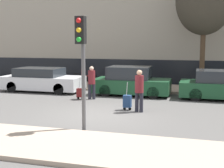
{
  "coord_description": "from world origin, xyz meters",
  "views": [
    {
      "loc": [
        3.71,
        -11.01,
        2.75
      ],
      "look_at": [
        0.1,
        1.8,
        0.95
      ],
      "focal_mm": 50.0,
      "sensor_mm": 36.0,
      "label": 1
    }
  ],
  "objects_px": {
    "trolley_left": "(80,93)",
    "parked_car_1": "(131,82)",
    "trolley_right": "(127,101)",
    "bare_tree_near_crossing": "(204,0)",
    "parked_car_0": "(42,80)",
    "parked_car_2": "(222,86)",
    "traffic_light": "(82,51)",
    "pedestrian_left": "(92,81)",
    "parked_bicycle": "(84,79)",
    "pedestrian_right": "(139,88)"
  },
  "relations": [
    {
      "from": "pedestrian_left",
      "to": "trolley_left",
      "type": "xyz_separation_m",
      "value": [
        -0.52,
        -0.19,
        -0.58
      ]
    },
    {
      "from": "pedestrian_left",
      "to": "parked_car_2",
      "type": "bearing_deg",
      "value": -4.32
    },
    {
      "from": "parked_car_1",
      "to": "trolley_left",
      "type": "bearing_deg",
      "value": -137.45
    },
    {
      "from": "parked_car_0",
      "to": "trolley_left",
      "type": "bearing_deg",
      "value": -31.06
    },
    {
      "from": "pedestrian_left",
      "to": "trolley_left",
      "type": "bearing_deg",
      "value": -179.93
    },
    {
      "from": "pedestrian_left",
      "to": "parked_bicycle",
      "type": "relative_size",
      "value": 0.9
    },
    {
      "from": "trolley_left",
      "to": "pedestrian_right",
      "type": "xyz_separation_m",
      "value": [
        3.24,
        -1.91,
        0.62
      ]
    },
    {
      "from": "trolley_right",
      "to": "parked_bicycle",
      "type": "xyz_separation_m",
      "value": [
        -4.03,
        5.76,
        0.13
      ]
    },
    {
      "from": "pedestrian_right",
      "to": "bare_tree_near_crossing",
      "type": "distance_m",
      "value": 7.85
    },
    {
      "from": "parked_car_1",
      "to": "trolley_right",
      "type": "height_order",
      "value": "parked_car_1"
    },
    {
      "from": "parked_car_1",
      "to": "parked_bicycle",
      "type": "relative_size",
      "value": 2.21
    },
    {
      "from": "parked_car_0",
      "to": "trolley_right",
      "type": "bearing_deg",
      "value": -31.72
    },
    {
      "from": "parked_bicycle",
      "to": "parked_car_1",
      "type": "bearing_deg",
      "value": -31.8
    },
    {
      "from": "parked_car_2",
      "to": "bare_tree_near_crossing",
      "type": "xyz_separation_m",
      "value": [
        -0.96,
        2.51,
        4.35
      ]
    },
    {
      "from": "trolley_right",
      "to": "traffic_light",
      "type": "distance_m",
      "value": 4.11
    },
    {
      "from": "parked_car_2",
      "to": "pedestrian_right",
      "type": "distance_m",
      "value": 5.04
    },
    {
      "from": "trolley_left",
      "to": "bare_tree_near_crossing",
      "type": "bearing_deg",
      "value": 37.89
    },
    {
      "from": "parked_car_1",
      "to": "bare_tree_near_crossing",
      "type": "relative_size",
      "value": 0.57
    },
    {
      "from": "bare_tree_near_crossing",
      "to": "pedestrian_left",
      "type": "bearing_deg",
      "value": -140.63
    },
    {
      "from": "parked_bicycle",
      "to": "pedestrian_left",
      "type": "bearing_deg",
      "value": -64.57
    },
    {
      "from": "trolley_right",
      "to": "parked_car_1",
      "type": "bearing_deg",
      "value": 99.69
    },
    {
      "from": "trolley_left",
      "to": "parked_car_1",
      "type": "bearing_deg",
      "value": 42.55
    },
    {
      "from": "trolley_left",
      "to": "parked_bicycle",
      "type": "height_order",
      "value": "parked_bicycle"
    },
    {
      "from": "parked_car_0",
      "to": "parked_bicycle",
      "type": "xyz_separation_m",
      "value": [
        1.71,
        2.21,
        -0.13
      ]
    },
    {
      "from": "parked_car_1",
      "to": "parked_bicycle",
      "type": "bearing_deg",
      "value": 148.2
    },
    {
      "from": "parked_car_1",
      "to": "trolley_right",
      "type": "xyz_separation_m",
      "value": [
        0.62,
        -3.65,
        -0.32
      ]
    },
    {
      "from": "trolley_left",
      "to": "bare_tree_near_crossing",
      "type": "distance_m",
      "value": 8.52
    },
    {
      "from": "trolley_left",
      "to": "traffic_light",
      "type": "bearing_deg",
      "value": -67.78
    },
    {
      "from": "parked_car_2",
      "to": "parked_car_1",
      "type": "bearing_deg",
      "value": 179.23
    },
    {
      "from": "pedestrian_right",
      "to": "trolley_right",
      "type": "relative_size",
      "value": 1.45
    },
    {
      "from": "pedestrian_left",
      "to": "traffic_light",
      "type": "bearing_deg",
      "value": -93.17
    },
    {
      "from": "parked_car_0",
      "to": "bare_tree_near_crossing",
      "type": "distance_m",
      "value": 10.01
    },
    {
      "from": "pedestrian_right",
      "to": "parked_car_0",
      "type": "bearing_deg",
      "value": 168.37
    },
    {
      "from": "pedestrian_left",
      "to": "bare_tree_near_crossing",
      "type": "bearing_deg",
      "value": 19.61
    },
    {
      "from": "parked_car_0",
      "to": "pedestrian_left",
      "type": "relative_size",
      "value": 2.83
    },
    {
      "from": "trolley_left",
      "to": "trolley_right",
      "type": "height_order",
      "value": "trolley_right"
    },
    {
      "from": "parked_car_2",
      "to": "traffic_light",
      "type": "distance_m",
      "value": 8.54
    },
    {
      "from": "parked_car_2",
      "to": "pedestrian_left",
      "type": "xyz_separation_m",
      "value": [
        -6.06,
        -1.67,
        0.25
      ]
    },
    {
      "from": "parked_car_1",
      "to": "parked_car_2",
      "type": "xyz_separation_m",
      "value": [
        4.48,
        -0.06,
        -0.03
      ]
    },
    {
      "from": "bare_tree_near_crossing",
      "to": "parked_car_0",
      "type": "bearing_deg",
      "value": -163.54
    },
    {
      "from": "parked_car_1",
      "to": "bare_tree_near_crossing",
      "type": "xyz_separation_m",
      "value": [
        3.52,
        2.45,
        4.32
      ]
    },
    {
      "from": "pedestrian_left",
      "to": "traffic_light",
      "type": "distance_m",
      "value": 5.84
    },
    {
      "from": "pedestrian_left",
      "to": "traffic_light",
      "type": "height_order",
      "value": "traffic_light"
    },
    {
      "from": "traffic_light",
      "to": "parked_bicycle",
      "type": "bearing_deg",
      "value": 110.4
    },
    {
      "from": "parked_car_2",
      "to": "pedestrian_right",
      "type": "relative_size",
      "value": 2.44
    },
    {
      "from": "parked_car_0",
      "to": "pedestrian_left",
      "type": "distance_m",
      "value": 3.91
    },
    {
      "from": "parked_car_1",
      "to": "trolley_right",
      "type": "bearing_deg",
      "value": -80.31
    },
    {
      "from": "pedestrian_right",
      "to": "parked_car_2",
      "type": "bearing_deg",
      "value": 67.56
    },
    {
      "from": "trolley_right",
      "to": "pedestrian_left",
      "type": "bearing_deg",
      "value": 138.97
    },
    {
      "from": "parked_car_0",
      "to": "trolley_left",
      "type": "xyz_separation_m",
      "value": [
        3.02,
        -1.82,
        -0.3
      ]
    }
  ]
}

